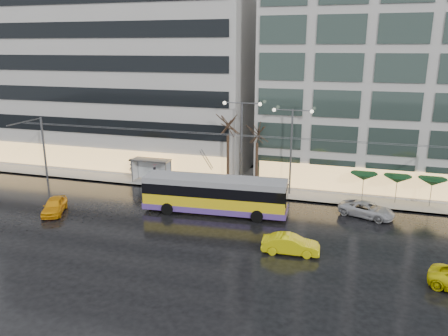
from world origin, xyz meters
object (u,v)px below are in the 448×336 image
at_px(bus_shelter, 149,165).
at_px(taxi_a, 54,206).
at_px(street_lamp_near, 242,134).
at_px(trolleybus, 215,196).

relative_size(bus_shelter, taxi_a, 1.03).
relative_size(bus_shelter, street_lamp_near, 0.47).
bearing_deg(bus_shelter, taxi_a, -110.39).
relative_size(trolleybus, street_lamp_near, 1.43).
relative_size(trolleybus, bus_shelter, 3.08).
height_order(street_lamp_near, taxi_a, street_lamp_near).
distance_m(bus_shelter, taxi_a, 11.68).
relative_size(street_lamp_near, taxi_a, 2.22).
distance_m(trolleybus, street_lamp_near, 8.15).
bearing_deg(trolleybus, bus_shelter, 145.26).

